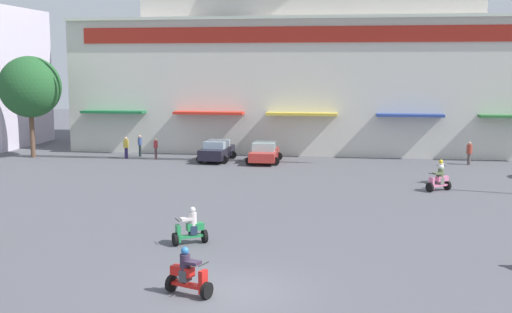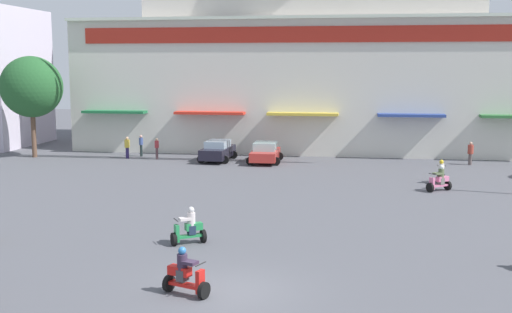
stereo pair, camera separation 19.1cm
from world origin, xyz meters
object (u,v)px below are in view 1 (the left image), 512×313
Objects in this scene: parked_car_0 at (217,151)px; scooter_rider_8 at (440,174)px; plaza_tree_0 at (30,87)px; pedestrian_1 at (140,144)px; scooter_rider_5 at (188,275)px; scooter_rider_6 at (439,180)px; pedestrian_3 at (126,146)px; scooter_rider_2 at (190,229)px; pedestrian_2 at (156,147)px; pedestrian_0 at (469,152)px; parked_car_1 at (264,152)px.

scooter_rider_8 is at bearing -24.22° from parked_car_0.
pedestrian_1 is at bearing 11.86° from plaza_tree_0.
plaza_tree_0 reaches higher than scooter_rider_5.
pedestrian_3 reaches higher than scooter_rider_6.
plaza_tree_0 is 30.60m from scooter_rider_6.
scooter_rider_6 is at bearing -23.47° from pedestrian_3.
scooter_rider_2 is 1.01× the size of scooter_rider_6.
scooter_rider_2 is 0.94× the size of pedestrian_2.
pedestrian_1 reaches higher than scooter_rider_8.
scooter_rider_2 is at bearing -69.36° from pedestrian_2.
pedestrian_1 is at bearing 111.39° from scooter_rider_5.
pedestrian_0 is (32.24, 1.14, -4.42)m from plaza_tree_0.
pedestrian_0 is (2.96, 7.64, 0.33)m from scooter_rider_8.
plaza_tree_0 is at bearing -178.93° from parked_car_0.
pedestrian_2 is (-8.23, 0.43, 0.17)m from parked_car_1.
pedestrian_0 is at bearing 68.81° from scooter_rider_8.
scooter_rider_6 is at bearing -108.41° from pedestrian_0.
pedestrian_0 reaches higher than parked_car_1.
pedestrian_1 is 1.37m from pedestrian_3.
scooter_rider_2 is at bearing -122.67° from pedestrian_0.
pedestrian_3 is (-0.69, -1.19, -0.04)m from pedestrian_1.
scooter_rider_2 is 16.71m from scooter_rider_6.
plaza_tree_0 reaches higher than parked_car_0.
plaza_tree_0 is 8.48m from pedestrian_3.
parked_car_0 is 1.05× the size of parked_car_1.
scooter_rider_2 is at bearing 103.58° from scooter_rider_5.
scooter_rider_5 is at bearing -54.62° from plaza_tree_0.
scooter_rider_5 is at bearing -76.42° from scooter_rider_2.
scooter_rider_5 reaches higher than scooter_rider_8.
pedestrian_2 is 0.97× the size of pedestrian_3.
pedestrian_1 reaches higher than pedestrian_0.
parked_car_0 is 27.60m from scooter_rider_5.
pedestrian_0 reaches higher than scooter_rider_6.
parked_car_0 is at bearing 155.78° from scooter_rider_8.
scooter_rider_8 is 23.13m from pedestrian_3.
pedestrian_3 reaches higher than pedestrian_2.
pedestrian_3 reaches higher than parked_car_1.
pedestrian_0 is 25.02m from pedestrian_3.
pedestrian_2 is at bearing 177.01° from parked_car_1.
pedestrian_1 is (-6.32, 1.40, 0.20)m from parked_car_0.
scooter_rider_8 is at bearing -20.91° from pedestrian_1.
scooter_rider_2 is (-0.03, -21.35, -0.13)m from parked_car_1.
scooter_rider_6 is at bearing -99.14° from scooter_rider_8.
scooter_rider_5 is 20.46m from scooter_rider_6.
parked_car_0 is (14.24, 0.27, -4.58)m from plaza_tree_0.
scooter_rider_6 is 2.46m from scooter_rider_8.
parked_car_0 is at bearing -12.45° from pedestrian_1.
parked_car_1 is 2.50× the size of pedestrian_0.
pedestrian_1 is at bearing 59.92° from pedestrian_3.
parked_car_1 is at bearing 150.68° from scooter_rider_8.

